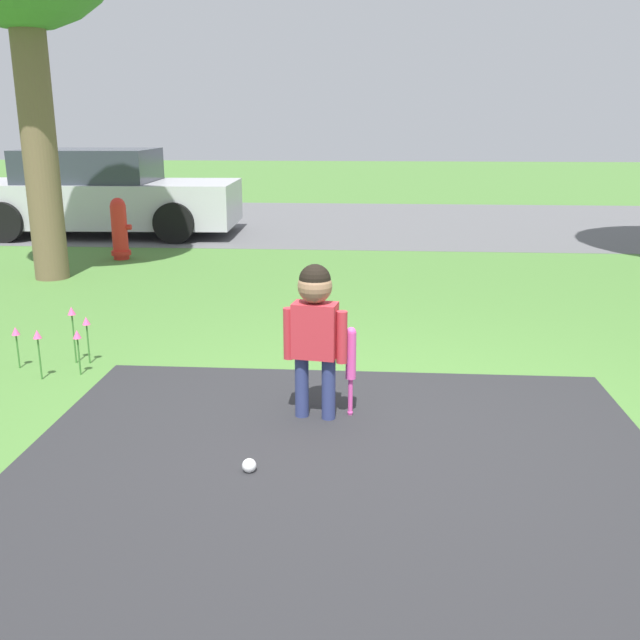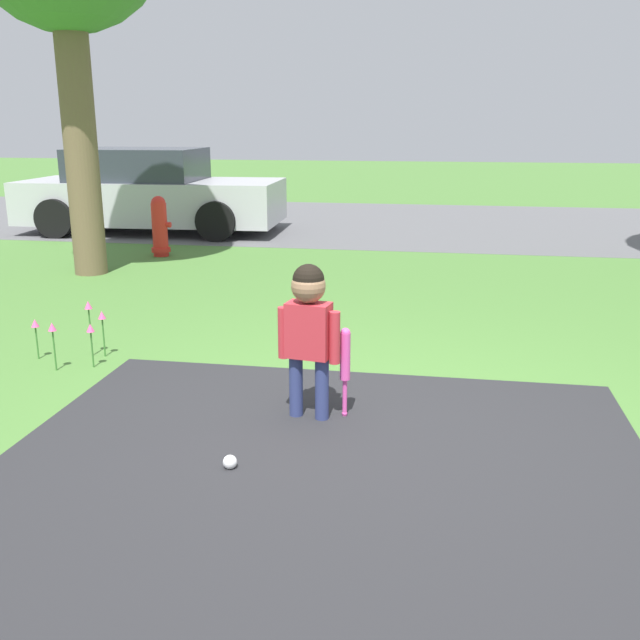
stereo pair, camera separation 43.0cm
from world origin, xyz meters
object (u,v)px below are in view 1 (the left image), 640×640
Objects in this scene: baseball_bat at (351,359)px; fire_hydrant at (120,229)px; parked_car at (102,195)px; child at (315,320)px; sports_ball at (249,466)px.

fire_hydrant is at bearing 122.67° from baseball_bat.
parked_car is at bearing 115.73° from fire_hydrant.
child is 8.21m from parked_car.
child is 1.69× the size of baseball_bat.
fire_hydrant is at bearing 115.07° from sports_ball.
child is at bearing -165.70° from baseball_bat.
sports_ball is (-0.28, -0.74, -0.59)m from child.
fire_hydrant is at bearing 130.01° from child.
fire_hydrant is 2.34m from parked_car.
parked_car is (-4.01, 7.16, 0.01)m from child.
child reaches higher than fire_hydrant.
child is at bearing 68.85° from sports_ball.
baseball_bat is 5.95m from fire_hydrant.
parked_car reaches higher than fire_hydrant.
fire_hydrant is (-3.21, 5.01, 0.03)m from baseball_bat.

